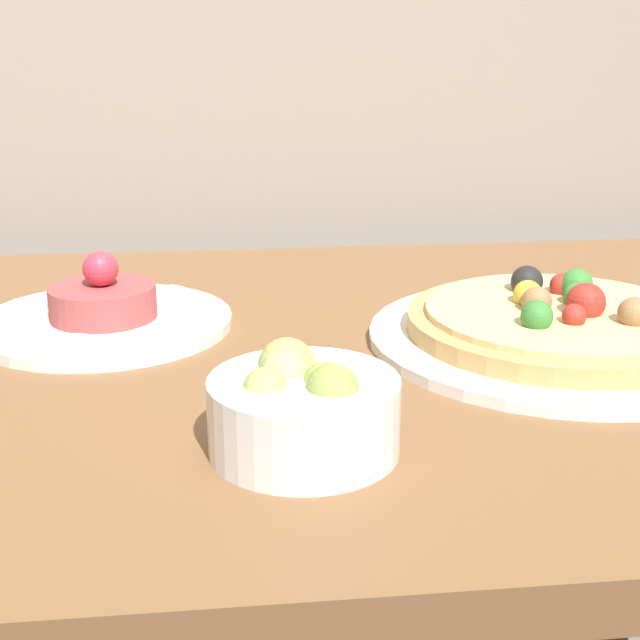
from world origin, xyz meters
The scene contains 4 objects.
dining_table centered at (0.00, 0.37, 0.67)m, with size 1.50×0.74×0.77m.
pizza_plate centered at (0.31, 0.35, 0.78)m, with size 0.34×0.34×0.06m.
tartare_plate centered at (-0.10, 0.44, 0.78)m, with size 0.24×0.24×0.07m.
small_bowl centered at (0.06, 0.17, 0.80)m, with size 0.13×0.13×0.07m.
Camera 1 is at (0.02, -0.37, 1.03)m, focal length 50.00 mm.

